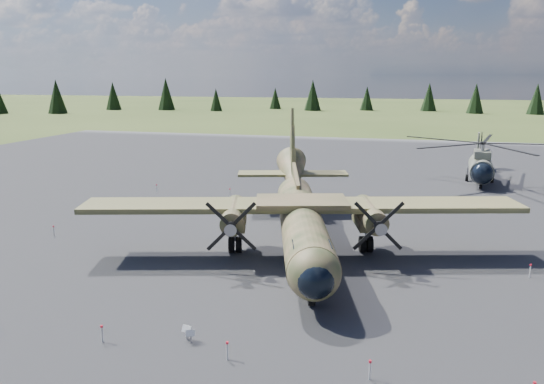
# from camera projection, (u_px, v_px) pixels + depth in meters

# --- Properties ---
(ground) EXTENTS (500.00, 500.00, 0.00)m
(ground) POSITION_uv_depth(u_px,v_px,m) (265.00, 255.00, 35.91)
(ground) COLOR #515F2A
(ground) RESTS_ON ground
(apron) EXTENTS (120.00, 120.00, 0.04)m
(apron) POSITION_uv_depth(u_px,v_px,m) (296.00, 217.00, 45.36)
(apron) COLOR #58575C
(apron) RESTS_ON ground
(transport_plane) EXTENTS (28.87, 25.81, 9.60)m
(transport_plane) POSITION_uv_depth(u_px,v_px,m) (300.00, 211.00, 36.43)
(transport_plane) COLOR #394324
(transport_plane) RESTS_ON ground
(helicopter_near) EXTENTS (20.07, 22.70, 4.75)m
(helicopter_near) POSITION_uv_depth(u_px,v_px,m) (482.00, 154.00, 58.63)
(helicopter_near) COLOR slate
(helicopter_near) RESTS_ON ground
(info_placard_left) EXTENTS (0.45, 0.29, 0.65)m
(info_placard_left) POSITION_uv_depth(u_px,v_px,m) (190.00, 334.00, 23.98)
(info_placard_left) COLOR gray
(info_placard_left) RESTS_ON ground
(info_placard_right) EXTENTS (0.49, 0.29, 0.72)m
(info_placard_right) POSITION_uv_depth(u_px,v_px,m) (187.00, 330.00, 24.26)
(info_placard_right) COLOR gray
(info_placard_right) RESTS_ON ground
(barrier_fence) EXTENTS (33.12, 29.62, 0.85)m
(barrier_fence) POSITION_uv_depth(u_px,v_px,m) (258.00, 247.00, 35.84)
(barrier_fence) COLOR silver
(barrier_fence) RESTS_ON ground
(treeline) EXTENTS (325.48, 324.91, 10.99)m
(treeline) POSITION_uv_depth(u_px,v_px,m) (133.00, 199.00, 31.05)
(treeline) COLOR black
(treeline) RESTS_ON ground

